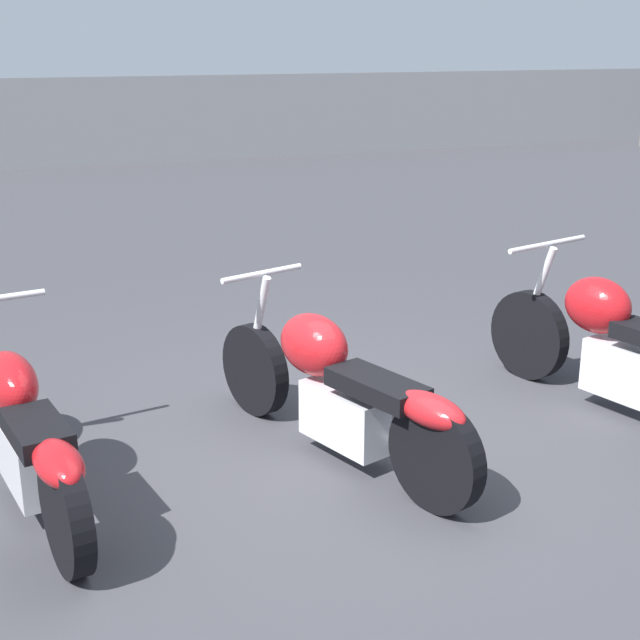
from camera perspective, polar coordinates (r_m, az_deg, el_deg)
The scene contains 5 objects.
ground_plane at distance 5.10m, azimuth 2.31°, elevation -8.78°, with size 60.00×60.00×0.00m, color #38383D.
fence_back at distance 17.11m, azimuth -15.29°, elevation 12.12°, with size 40.00×0.04×1.58m.
motorcycle_slot_0 at distance 4.68m, azimuth -18.32°, elevation -6.95°, with size 0.68×2.02×0.93m.
motorcycle_slot_1 at distance 4.93m, azimuth 1.28°, elevation -4.48°, with size 0.87×2.06×0.95m.
motorcycle_slot_2 at distance 5.84m, azimuth 18.73°, elevation -1.62°, with size 0.82×1.98×0.98m.
Camera 1 is at (-1.84, -4.18, 2.27)m, focal length 50.00 mm.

